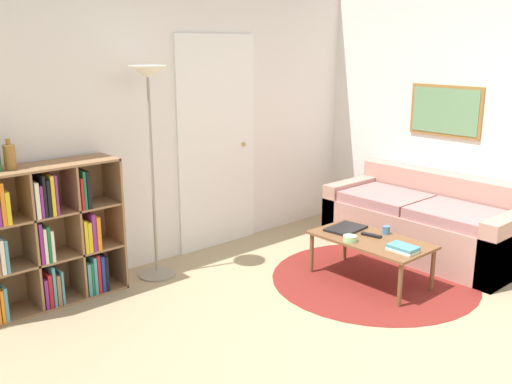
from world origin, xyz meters
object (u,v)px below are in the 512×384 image
at_px(floor_lamp, 149,109).
at_px(couch, 426,224).
at_px(bottle_right, 10,157).
at_px(bookshelf, 47,237).
at_px(bowl, 350,238).
at_px(coffee_table, 371,243).
at_px(cup, 386,230).
at_px(laptop, 346,228).

height_order(floor_lamp, couch, floor_lamp).
xyz_separation_m(couch, bottle_right, (-3.38, 1.33, 0.91)).
bearing_deg(bottle_right, bookshelf, -0.88).
relative_size(bowl, bottle_right, 0.51).
xyz_separation_m(coffee_table, bowl, (-0.19, 0.07, 0.06)).
distance_m(floor_lamp, cup, 2.25).
bearing_deg(bowl, bottle_right, 148.64).
relative_size(bowl, cup, 1.62).
bearing_deg(floor_lamp, bookshelf, 173.68).
height_order(couch, bottle_right, bottle_right).
bearing_deg(bookshelf, coffee_table, -32.93).
relative_size(couch, bottle_right, 8.23).
height_order(coffee_table, laptop, laptop).
xyz_separation_m(bookshelf, coffee_table, (2.19, -1.42, -0.19)).
relative_size(couch, cup, 26.12).
xyz_separation_m(floor_lamp, laptop, (1.32, -1.02, -1.06)).
relative_size(floor_lamp, bowl, 15.76).
bearing_deg(bottle_right, bowl, -31.36).
xyz_separation_m(coffee_table, bottle_right, (-2.40, 1.42, 0.85)).
bearing_deg(floor_lamp, laptop, -37.80).
bearing_deg(bowl, floor_lamp, 131.58).
xyz_separation_m(couch, bowl, (-1.17, -0.01, 0.13)).
relative_size(coffee_table, bowl, 8.76).
xyz_separation_m(bookshelf, cup, (2.38, -1.43, -0.12)).
bearing_deg(bottle_right, couch, -21.49).
bearing_deg(coffee_table, bowl, 158.71).
distance_m(bowl, cup, 0.39).
distance_m(laptop, cup, 0.35).
bearing_deg(coffee_table, cup, -4.15).
height_order(bookshelf, cup, bookshelf).
bearing_deg(floor_lamp, bowl, -48.42).
bearing_deg(bottle_right, coffee_table, -30.63).
height_order(coffee_table, cup, cup).
xyz_separation_m(laptop, bowl, (-0.21, -0.22, 0.01)).
bearing_deg(laptop, bottle_right, 155.10).
height_order(coffee_table, bottle_right, bottle_right).
bearing_deg(bowl, bookshelf, 146.10).
xyz_separation_m(bowl, bottle_right, (-2.21, 1.35, 0.78)).
xyz_separation_m(bookshelf, floor_lamp, (0.90, -0.10, 0.92)).
xyz_separation_m(bookshelf, laptop, (2.21, -1.12, -0.14)).
distance_m(couch, bowl, 1.18).
bearing_deg(bookshelf, bottle_right, 179.12).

